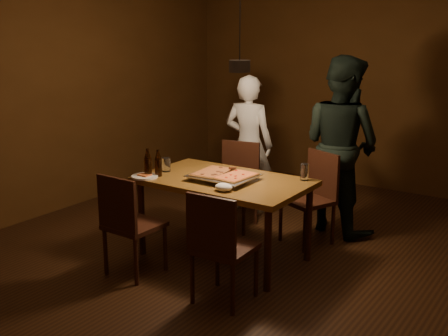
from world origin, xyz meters
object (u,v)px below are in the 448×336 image
Objects in this scene: chair_near_left at (127,216)px; chair_near_right at (219,239)px; chair_far_left at (237,177)px; beer_bottle_a at (148,163)px; dining_table at (224,187)px; plate_slice at (145,176)px; diner_dark at (341,145)px; chair_far_right at (314,189)px; diner_white at (249,144)px; pizza_tray at (224,178)px; beer_bottle_b at (158,163)px; pendant_lamp at (240,65)px.

chair_near_right is at bearing 2.25° from chair_near_left.
beer_bottle_a reaches higher than chair_far_left.
dining_table is 6.26× the size of plate_slice.
diner_dark is at bearing 66.09° from dining_table.
beer_bottle_a reaches higher than dining_table.
diner_white reaches higher than chair_far_right.
chair_far_left is at bearing 88.41° from chair_near_left.
chair_far_left is 1.12m from diner_dark.
dining_table is at bearing 119.09° from chair_near_right.
chair_far_left is at bearing 112.60° from pizza_tray.
pizza_tray is 0.30× the size of diner_dark.
chair_far_right reaches higher than plate_slice.
beer_bottle_b is at bearing -155.05° from dining_table.
pendant_lamp reaches higher than diner_white.
diner_white reaches higher than beer_bottle_b.
diner_white is (-0.55, 1.32, 0.00)m from pizza_tray.
chair_far_right is at bearing 86.47° from chair_near_right.
chair_far_left is 0.45× the size of pendant_lamp.
beer_bottle_a is (-0.25, -1.10, 0.34)m from chair_far_left.
chair_near_left is (-0.95, -1.61, 0.00)m from chair_far_right.
pizza_tray is 1.00m from pendant_lamp.
dining_table is at bearing 81.32° from chair_far_right.
diner_white is 1.41× the size of pendant_lamp.
beer_bottle_b is 1.54m from diner_white.
chair_far_left is at bearing 101.44° from diner_white.
pendant_lamp is (-0.36, -0.81, 1.22)m from chair_far_right.
chair_far_right is 1.87m from chair_near_left.
dining_table is 3.09× the size of chair_near_right.
beer_bottle_b reaches higher than dining_table.
pendant_lamp reaches higher than chair_far_left.
beer_bottle_b is at bearing 68.48° from chair_far_right.
diner_dark reaches higher than chair_far_left.
chair_near_left is 0.64m from beer_bottle_b.
diner_white is at bearing 110.12° from pizza_tray.
chair_far_right is 0.59m from diner_dark.
beer_bottle_b is at bearing 68.84° from chair_far_left.
chair_near_right is 0.88× the size of pizza_tray.
beer_bottle_a is at bearing -136.12° from beer_bottle_b.
chair_far_right is 1.00× the size of pizza_tray.
chair_far_right is 1.13× the size of chair_near_right.
diner_white is 1.11m from diner_dark.
diner_white is at bearing 93.70° from chair_near_left.
beer_bottle_b reaches higher than chair_far_left.
plate_slice is (-1.13, -1.18, 0.22)m from chair_far_right.
chair_near_right is (0.47, -0.77, -0.14)m from dining_table.
beer_bottle_a reaches higher than plate_slice.
chair_far_left is at bearing 25.38° from chair_far_right.
chair_far_left is 0.90× the size of pizza_tray.
pizza_tray is (0.47, 0.75, 0.24)m from chair_near_left.
beer_bottle_b reaches higher than chair_far_right.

